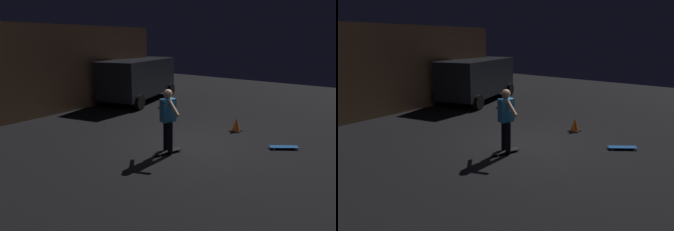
{
  "view_description": "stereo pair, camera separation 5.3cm",
  "coord_description": "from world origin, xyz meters",
  "views": [
    {
      "loc": [
        -6.47,
        -4.3,
        2.96
      ],
      "look_at": [
        -0.91,
        0.05,
        1.05
      ],
      "focal_mm": 30.17,
      "sensor_mm": 36.0,
      "label": 1
    },
    {
      "loc": [
        -6.44,
        -4.34,
        2.96
      ],
      "look_at": [
        -0.91,
        0.05,
        1.05
      ],
      "focal_mm": 30.17,
      "sensor_mm": 36.0,
      "label": 2
    }
  ],
  "objects": [
    {
      "name": "parked_van",
      "position": [
        3.61,
        5.43,
        1.16
      ],
      "size": [
        4.93,
        3.19,
        2.03
      ],
      "color": "black",
      "rests_on": "ground_plane"
    },
    {
      "name": "traffic_cone",
      "position": [
        1.98,
        -0.56,
        0.21
      ],
      "size": [
        0.34,
        0.34,
        0.46
      ],
      "color": "black",
      "rests_on": "ground_plane"
    },
    {
      "name": "skateboard_ridden",
      "position": [
        -0.91,
        0.05,
        0.06
      ],
      "size": [
        0.8,
        0.46,
        0.07
      ],
      "color": "black",
      "rests_on": "ground_plane"
    },
    {
      "name": "ground_plane",
      "position": [
        0.0,
        0.0,
        0.0
      ],
      "size": [
        28.0,
        28.0,
        0.0
      ],
      "primitive_type": "plane",
      "color": "black"
    },
    {
      "name": "skater",
      "position": [
        -0.91,
        0.05,
        1.04
      ],
      "size": [
        0.43,
        0.95,
        1.67
      ],
      "color": "black",
      "rests_on": "skateboard_ridden"
    },
    {
      "name": "low_building",
      "position": [
        -0.85,
        8.24,
        1.78
      ],
      "size": [
        11.83,
        4.12,
        3.55
      ],
      "color": "tan",
      "rests_on": "ground_plane"
    },
    {
      "name": "skateboard_spare",
      "position": [
        1.33,
        -2.31,
        0.06
      ],
      "size": [
        0.63,
        0.74,
        0.07
      ],
      "color": "#1959B2",
      "rests_on": "ground_plane"
    }
  ]
}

